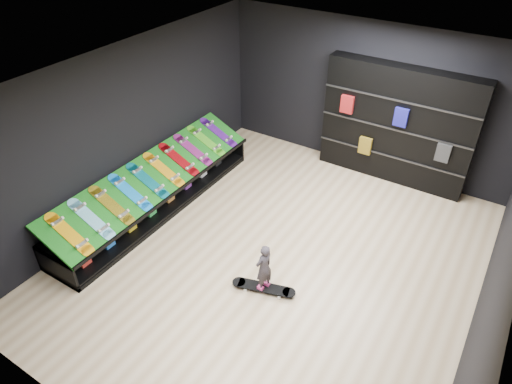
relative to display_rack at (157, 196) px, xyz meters
The scene contains 21 objects.
floor 2.56m from the display_rack, ahead, with size 6.00×7.00×0.01m, color beige.
ceiling 3.75m from the display_rack, ahead, with size 6.00×7.00×0.01m, color white.
wall_back 4.51m from the display_rack, 53.92° to the left, with size 6.00×0.02×3.00m, color black.
wall_front 4.51m from the display_rack, 53.92° to the right, with size 6.00×0.02×3.00m, color black.
wall_left 1.33m from the display_rack, behind, with size 0.02×7.00×3.00m, color black.
wall_right 5.69m from the display_rack, ahead, with size 0.02×7.00×3.00m, color black.
display_rack is the anchor object (origin of this frame).
turf_ramp 0.46m from the display_rack, ahead, with size 1.00×4.50×0.04m, color #0E5D10.
back_shelving 4.77m from the display_rack, 45.21° to the left, with size 2.91×0.34×2.33m, color black.
floor_skateboard 2.87m from the display_rack, 14.80° to the right, with size 0.98×0.22×0.09m, color black, non-canonical shape.
child 2.87m from the display_rack, 14.80° to the right, with size 0.18×0.13×0.48m, color black.
display_board_0 1.96m from the display_rack, 88.11° to the right, with size 0.98×0.22×0.09m, color yellow, non-canonical shape.
display_board_1 1.56m from the display_rack, 87.57° to the right, with size 0.98×0.22×0.09m, color #0CB2E5, non-canonical shape.
display_board_2 1.16m from the display_rack, 86.60° to the right, with size 0.98×0.22×0.09m, color yellow, non-canonical shape.
display_board_3 0.80m from the display_rack, 84.35° to the right, with size 0.98×0.22×0.09m, color blue, non-canonical shape.
display_board_4 0.54m from the display_rack, 73.46° to the right, with size 0.98×0.22×0.09m, color #0C8C99, non-canonical shape.
display_board_5 0.54m from the display_rack, 73.46° to the left, with size 0.98×0.22×0.09m, color orange, non-canonical shape.
display_board_6 0.80m from the display_rack, 84.35° to the left, with size 0.98×0.22×0.09m, color red, non-canonical shape.
display_board_7 1.16m from the display_rack, 86.60° to the left, with size 0.98×0.22×0.09m, color #2626BF, non-canonical shape.
display_board_8 1.56m from the display_rack, 87.57° to the left, with size 0.98×0.22×0.09m, color green, non-canonical shape.
display_board_9 1.96m from the display_rack, 88.11° to the left, with size 0.98×0.22×0.09m, color purple, non-canonical shape.
Camera 1 is at (2.65, -4.81, 5.21)m, focal length 32.00 mm.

